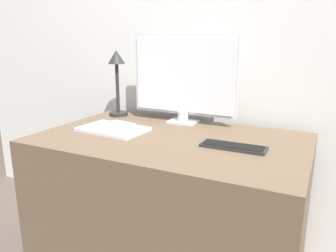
{
  "coord_description": "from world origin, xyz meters",
  "views": [
    {
      "loc": [
        0.64,
        -1.2,
        1.14
      ],
      "look_at": [
        0.0,
        0.09,
        0.77
      ],
      "focal_mm": 35.0,
      "sensor_mm": 36.0,
      "label": 1
    }
  ],
  "objects_px": {
    "monitor": "(183,78)",
    "keyboard": "(233,146)",
    "laptop": "(113,129)",
    "desk_lamp": "(117,73)",
    "ereader": "(114,125)"
  },
  "relations": [
    {
      "from": "monitor",
      "to": "keyboard",
      "type": "distance_m",
      "value": 0.53
    },
    {
      "from": "laptop",
      "to": "keyboard",
      "type": "bearing_deg",
      "value": 0.05
    },
    {
      "from": "monitor",
      "to": "desk_lamp",
      "type": "bearing_deg",
      "value": -179.48
    },
    {
      "from": "laptop",
      "to": "desk_lamp",
      "type": "height_order",
      "value": "desk_lamp"
    },
    {
      "from": "monitor",
      "to": "laptop",
      "type": "height_order",
      "value": "monitor"
    },
    {
      "from": "monitor",
      "to": "keyboard",
      "type": "xyz_separation_m",
      "value": [
        0.37,
        -0.31,
        -0.24
      ]
    },
    {
      "from": "monitor",
      "to": "ereader",
      "type": "bearing_deg",
      "value": -131.41
    },
    {
      "from": "monitor",
      "to": "laptop",
      "type": "distance_m",
      "value": 0.46
    },
    {
      "from": "keyboard",
      "to": "desk_lamp",
      "type": "distance_m",
      "value": 0.88
    },
    {
      "from": "keyboard",
      "to": "ereader",
      "type": "bearing_deg",
      "value": 178.01
    },
    {
      "from": "monitor",
      "to": "ereader",
      "type": "distance_m",
      "value": 0.44
    },
    {
      "from": "keyboard",
      "to": "desk_lamp",
      "type": "relative_size",
      "value": 0.7
    },
    {
      "from": "laptop",
      "to": "ereader",
      "type": "xyz_separation_m",
      "value": [
        -0.01,
        0.02,
        0.01
      ]
    },
    {
      "from": "keyboard",
      "to": "ereader",
      "type": "relative_size",
      "value": 1.43
    },
    {
      "from": "keyboard",
      "to": "laptop",
      "type": "xyz_separation_m",
      "value": [
        -0.61,
        -0.0,
        0.0
      ]
    }
  ]
}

